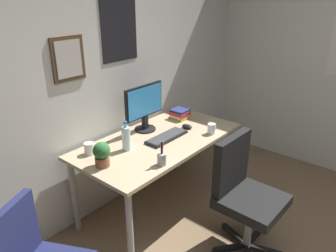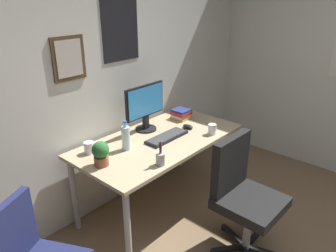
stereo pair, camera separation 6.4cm
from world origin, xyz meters
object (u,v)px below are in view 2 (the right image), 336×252
Objects in this scene: monitor at (145,106)px; coffee_mug_far at (212,129)px; coffee_mug_near at (89,147)px; book_stack_left at (181,114)px; computer_mouse at (188,127)px; keyboard at (167,137)px; potted_plant at (101,153)px; water_bottle at (126,138)px; office_chair at (242,191)px; pen_cup at (160,158)px.

monitor is 0.65m from coffee_mug_far.
book_stack_left is (1.08, -0.08, 0.00)m from coffee_mug_near.
computer_mouse is 0.25m from coffee_mug_far.
monitor is at bearing 86.80° from keyboard.
potted_plant reaches higher than computer_mouse.
coffee_mug_near is at bearing 144.22° from water_bottle.
keyboard is at bearing -93.20° from monitor.
office_chair is at bearing -67.79° from water_bottle.
keyboard is 2.54× the size of book_stack_left.
monitor reaches higher than office_chair.
office_chair is 1.02m from water_bottle.
office_chair is at bearing -60.46° from coffee_mug_near.
computer_mouse is 0.97m from coffee_mug_near.
coffee_mug_far is 0.56× the size of pen_cup.
office_chair is 8.56× the size of coffee_mug_far.
water_bottle is (-0.37, 0.90, 0.31)m from office_chair.
keyboard is at bearing 35.54° from pen_cup.
keyboard is at bearing 144.04° from coffee_mug_far.
office_chair is 1.26m from coffee_mug_near.
pen_cup reaches higher than coffee_mug_near.
keyboard is at bearing 179.51° from computer_mouse.
pen_cup is (0.30, -0.33, -0.05)m from potted_plant.
monitor is at bearing 170.75° from book_stack_left.
office_chair is 0.87m from computer_mouse.
computer_mouse is at bearing -9.58° from water_bottle.
book_stack_left is (0.12, 0.46, 0.00)m from coffee_mug_far.
monitor is 4.14× the size of coffee_mug_far.
pen_cup is 0.98m from book_stack_left.
computer_mouse is at bearing -3.32° from potted_plant.
computer_mouse is 0.92× the size of coffee_mug_near.
pen_cup reaches higher than book_stack_left.
water_bottle reaches higher than coffee_mug_far.
monitor is at bearing 121.69° from coffee_mug_far.
keyboard is 0.51m from book_stack_left.
coffee_mug_near is 1.09m from book_stack_left.
monitor is 2.30× the size of pen_cup.
potted_plant is (-0.98, 0.06, 0.09)m from computer_mouse.
office_chair is 0.68m from pen_cup.
water_bottle is at bearing 10.91° from potted_plant.
keyboard is (0.02, 0.79, 0.21)m from office_chair.
office_chair is at bearing -51.51° from potted_plant.
book_stack_left reaches higher than keyboard.
monitor is 2.71× the size of book_stack_left.
keyboard is 3.91× the size of computer_mouse.
coffee_mug_far reaches higher than computer_mouse.
pen_cup is at bearing -90.56° from water_bottle.
computer_mouse is 0.55× the size of pen_cup.
book_stack_left is at bearing -4.03° from coffee_mug_near.
water_bottle is at bearing 112.21° from office_chair.
monitor is 4.18× the size of computer_mouse.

